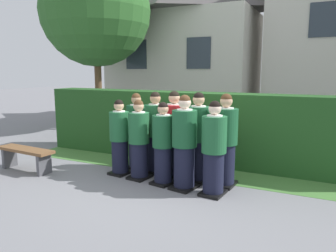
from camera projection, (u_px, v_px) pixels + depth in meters
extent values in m
plane|color=slate|center=(162.00, 183.00, 6.15)|extent=(60.00, 60.00, 0.00)
cylinder|color=black|center=(120.00, 157.00, 6.63)|extent=(0.34, 0.34, 0.70)
cube|color=black|center=(121.00, 172.00, 6.69)|extent=(0.40, 0.47, 0.05)
cylinder|color=#1E5B33|center=(119.00, 126.00, 6.52)|extent=(0.40, 0.40, 0.58)
cylinder|color=white|center=(119.00, 112.00, 6.47)|extent=(0.25, 0.25, 0.03)
cube|color=gold|center=(125.00, 119.00, 6.66)|extent=(0.04, 0.02, 0.25)
sphere|color=tan|center=(119.00, 106.00, 6.45)|extent=(0.20, 0.20, 0.20)
sphere|color=black|center=(119.00, 104.00, 6.45)|extent=(0.18, 0.18, 0.18)
cube|color=white|center=(128.00, 129.00, 6.75)|extent=(0.15, 0.03, 0.20)
cylinder|color=black|center=(139.00, 161.00, 6.35)|extent=(0.34, 0.34, 0.71)
cube|color=black|center=(140.00, 177.00, 6.41)|extent=(0.41, 0.48, 0.05)
cylinder|color=#1E5B33|center=(139.00, 128.00, 6.24)|extent=(0.40, 0.40, 0.59)
cylinder|color=white|center=(139.00, 112.00, 6.19)|extent=(0.25, 0.25, 0.03)
cube|color=navy|center=(145.00, 121.00, 6.38)|extent=(0.04, 0.02, 0.26)
sphere|color=tan|center=(139.00, 106.00, 6.17)|extent=(0.20, 0.20, 0.20)
sphere|color=#472D19|center=(139.00, 104.00, 6.17)|extent=(0.19, 0.19, 0.19)
cylinder|color=black|center=(163.00, 165.00, 6.05)|extent=(0.34, 0.34, 0.71)
cube|color=black|center=(163.00, 182.00, 6.11)|extent=(0.43, 0.49, 0.05)
cylinder|color=#19512D|center=(163.00, 131.00, 5.94)|extent=(0.40, 0.40, 0.58)
cylinder|color=white|center=(163.00, 115.00, 5.89)|extent=(0.25, 0.25, 0.03)
cube|color=#236038|center=(169.00, 124.00, 6.08)|extent=(0.04, 0.02, 0.26)
sphere|color=tan|center=(163.00, 109.00, 5.87)|extent=(0.20, 0.20, 0.20)
sphere|color=black|center=(163.00, 107.00, 5.87)|extent=(0.18, 0.18, 0.18)
cylinder|color=black|center=(184.00, 168.00, 5.79)|extent=(0.37, 0.37, 0.77)
cube|color=black|center=(184.00, 187.00, 5.85)|extent=(0.48, 0.55, 0.05)
cylinder|color=#19512D|center=(185.00, 128.00, 5.67)|extent=(0.44, 0.44, 0.64)
cylinder|color=white|center=(185.00, 110.00, 5.62)|extent=(0.27, 0.27, 0.03)
cube|color=#236038|center=(191.00, 120.00, 5.82)|extent=(0.04, 0.02, 0.28)
sphere|color=beige|center=(185.00, 103.00, 5.60)|extent=(0.22, 0.22, 0.22)
sphere|color=#472D19|center=(185.00, 101.00, 5.59)|extent=(0.20, 0.20, 0.20)
cylinder|color=black|center=(213.00, 173.00, 5.52)|extent=(0.35, 0.35, 0.74)
cube|color=black|center=(213.00, 193.00, 5.57)|extent=(0.41, 0.49, 0.05)
cylinder|color=#1E5B33|center=(214.00, 134.00, 5.40)|extent=(0.42, 0.42, 0.61)
cylinder|color=white|center=(215.00, 116.00, 5.35)|extent=(0.26, 0.26, 0.03)
cube|color=navy|center=(219.00, 125.00, 5.55)|extent=(0.04, 0.02, 0.27)
sphere|color=beige|center=(215.00, 109.00, 5.33)|extent=(0.21, 0.21, 0.21)
sphere|color=black|center=(215.00, 106.00, 5.32)|extent=(0.19, 0.19, 0.19)
cylinder|color=black|center=(137.00, 151.00, 7.07)|extent=(0.36, 0.36, 0.75)
cube|color=black|center=(137.00, 166.00, 7.13)|extent=(0.42, 0.50, 0.05)
cylinder|color=#19512D|center=(137.00, 120.00, 6.95)|extent=(0.42, 0.42, 0.62)
cylinder|color=white|center=(136.00, 105.00, 6.90)|extent=(0.26, 0.26, 0.03)
cube|color=#236038|center=(142.00, 113.00, 7.10)|extent=(0.04, 0.02, 0.27)
sphere|color=tan|center=(136.00, 99.00, 6.88)|extent=(0.21, 0.21, 0.21)
sphere|color=#472D19|center=(136.00, 98.00, 6.87)|extent=(0.19, 0.19, 0.19)
cylinder|color=black|center=(156.00, 154.00, 6.76)|extent=(0.37, 0.37, 0.77)
cube|color=black|center=(156.00, 170.00, 6.82)|extent=(0.44, 0.52, 0.05)
cylinder|color=#1E5B33|center=(155.00, 120.00, 6.64)|extent=(0.44, 0.44, 0.64)
cylinder|color=white|center=(155.00, 105.00, 6.58)|extent=(0.27, 0.27, 0.03)
cube|color=gold|center=(161.00, 113.00, 6.79)|extent=(0.04, 0.02, 0.28)
sphere|color=tan|center=(155.00, 98.00, 6.56)|extent=(0.22, 0.22, 0.22)
sphere|color=black|center=(155.00, 97.00, 6.56)|extent=(0.20, 0.20, 0.20)
cylinder|color=black|center=(174.00, 157.00, 6.49)|extent=(0.38, 0.38, 0.79)
cube|color=black|center=(174.00, 175.00, 6.55)|extent=(0.44, 0.52, 0.05)
cylinder|color=#AD191E|center=(174.00, 121.00, 6.37)|extent=(0.44, 0.44, 0.65)
cylinder|color=white|center=(174.00, 105.00, 6.31)|extent=(0.28, 0.28, 0.03)
cube|color=gold|center=(179.00, 114.00, 6.53)|extent=(0.04, 0.02, 0.29)
sphere|color=tan|center=(174.00, 98.00, 6.29)|extent=(0.22, 0.22, 0.22)
sphere|color=black|center=(174.00, 96.00, 6.29)|extent=(0.20, 0.20, 0.20)
cylinder|color=black|center=(198.00, 161.00, 6.21)|extent=(0.37, 0.37, 0.78)
cube|color=black|center=(197.00, 179.00, 6.27)|extent=(0.42, 0.51, 0.05)
cylinder|color=#19512D|center=(198.00, 124.00, 6.09)|extent=(0.44, 0.44, 0.65)
cylinder|color=white|center=(199.00, 106.00, 6.03)|extent=(0.27, 0.27, 0.03)
cube|color=#236038|center=(203.00, 116.00, 6.25)|extent=(0.04, 0.01, 0.28)
sphere|color=tan|center=(199.00, 100.00, 6.01)|extent=(0.22, 0.22, 0.22)
sphere|color=black|center=(199.00, 98.00, 6.01)|extent=(0.20, 0.20, 0.20)
cube|color=white|center=(204.00, 127.00, 6.35)|extent=(0.15, 0.02, 0.20)
cylinder|color=black|center=(224.00, 165.00, 5.96)|extent=(0.37, 0.37, 0.78)
cube|color=black|center=(224.00, 184.00, 6.02)|extent=(0.42, 0.51, 0.05)
cylinder|color=#19512D|center=(226.00, 126.00, 5.84)|extent=(0.44, 0.44, 0.64)
cylinder|color=white|center=(226.00, 108.00, 5.78)|extent=(0.27, 0.27, 0.03)
cube|color=gold|center=(230.00, 118.00, 5.99)|extent=(0.04, 0.01, 0.28)
sphere|color=tan|center=(226.00, 101.00, 5.76)|extent=(0.22, 0.22, 0.22)
sphere|color=#472D19|center=(226.00, 99.00, 5.75)|extent=(0.20, 0.20, 0.20)
cube|color=#214C1E|center=(195.00, 127.00, 7.50)|extent=(7.85, 0.70, 1.60)
cube|color=#2D3842|center=(324.00, 19.00, 10.45)|extent=(0.90, 0.04, 1.10)
cube|color=beige|center=(184.00, 68.00, 13.76)|extent=(5.72, 3.49, 4.36)
cube|color=#2D3842|center=(136.00, 55.00, 12.66)|extent=(0.90, 0.04, 1.10)
cube|color=#2D3842|center=(198.00, 53.00, 11.55)|extent=(0.90, 0.04, 1.10)
cylinder|color=brown|center=(99.00, 97.00, 11.55)|extent=(0.24, 0.24, 2.33)
sphere|color=#2D6028|center=(96.00, 11.00, 11.05)|extent=(3.73, 3.73, 3.73)
cube|color=brown|center=(25.00, 150.00, 6.83)|extent=(1.42, 0.44, 0.06)
cube|color=#4C4C51|center=(10.00, 157.00, 7.13)|extent=(0.10, 0.32, 0.42)
cube|color=#4C4C51|center=(44.00, 164.00, 6.60)|extent=(0.10, 0.32, 0.42)
cube|color=#477A38|center=(181.00, 170.00, 6.93)|extent=(7.85, 0.90, 0.01)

